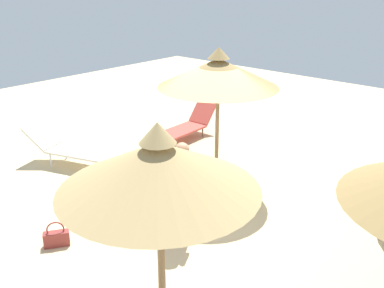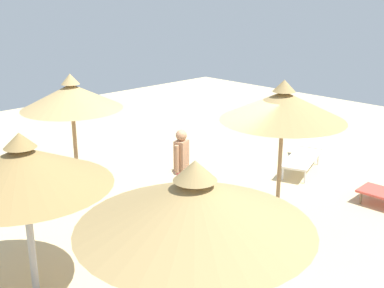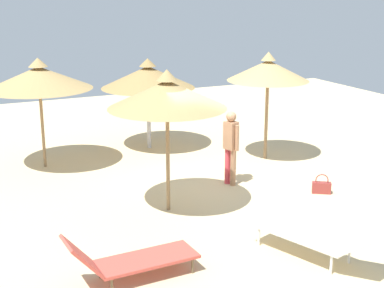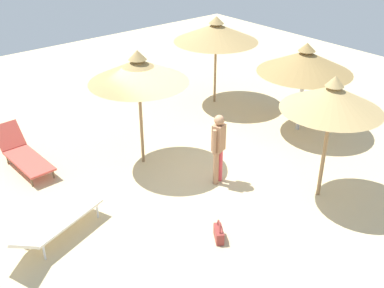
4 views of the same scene
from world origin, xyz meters
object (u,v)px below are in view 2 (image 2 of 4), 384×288
(lounge_chair_near_right, at_px, (305,152))
(person_standing_edge, at_px, (181,164))
(parasol_umbrella_back, at_px, (195,204))
(parasol_umbrella_far_right, at_px, (283,106))
(handbag, at_px, (180,167))
(parasol_umbrella_far_left, at_px, (71,96))
(parasol_umbrella_front, at_px, (22,167))

(lounge_chair_near_right, relative_size, person_standing_edge, 1.41)
(parasol_umbrella_back, relative_size, lounge_chair_near_right, 1.14)
(parasol_umbrella_back, distance_m, parasol_umbrella_far_right, 4.31)
(handbag, bearing_deg, parasol_umbrella_back, 138.50)
(lounge_chair_near_right, distance_m, handbag, 3.28)
(parasol_umbrella_far_left, height_order, lounge_chair_near_right, parasol_umbrella_far_left)
(parasol_umbrella_front, distance_m, parasol_umbrella_back, 3.06)
(parasol_umbrella_far_right, distance_m, lounge_chair_near_right, 3.95)
(parasol_umbrella_far_left, distance_m, handbag, 3.54)
(lounge_chair_near_right, bearing_deg, parasol_umbrella_front, 90.66)
(person_standing_edge, bearing_deg, parasol_umbrella_back, 138.66)
(parasol_umbrella_far_right, height_order, person_standing_edge, parasol_umbrella_far_right)
(parasol_umbrella_back, bearing_deg, parasol_umbrella_far_right, -66.76)
(parasol_umbrella_back, bearing_deg, handbag, -41.50)
(parasol_umbrella_front, bearing_deg, person_standing_edge, -81.00)
(parasol_umbrella_front, xyz_separation_m, parasol_umbrella_far_right, (-1.31, -4.45, 0.39))
(parasol_umbrella_back, relative_size, parasol_umbrella_far_right, 0.95)
(parasol_umbrella_front, height_order, parasol_umbrella_back, parasol_umbrella_back)
(lounge_chair_near_right, xyz_separation_m, person_standing_edge, (0.49, 3.94, 0.55))
(parasol_umbrella_far_left, height_order, handbag, parasol_umbrella_far_left)
(lounge_chair_near_right, height_order, person_standing_edge, person_standing_edge)
(parasol_umbrella_back, height_order, handbag, parasol_umbrella_back)
(parasol_umbrella_back, distance_m, lounge_chair_near_right, 7.95)
(parasol_umbrella_front, bearing_deg, handbag, -67.16)
(parasol_umbrella_far_left, xyz_separation_m, parasol_umbrella_front, (-2.41, 2.26, -0.33))
(handbag, bearing_deg, person_standing_edge, 138.14)
(parasol_umbrella_front, height_order, parasol_umbrella_far_right, parasol_umbrella_far_right)
(parasol_umbrella_front, relative_size, person_standing_edge, 1.50)
(parasol_umbrella_far_right, distance_m, person_standing_edge, 2.49)
(lounge_chair_near_right, bearing_deg, parasol_umbrella_far_left, 66.46)
(parasol_umbrella_far_left, relative_size, handbag, 6.33)
(parasol_umbrella_far_left, xyz_separation_m, person_standing_edge, (-1.83, -1.39, -1.35))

